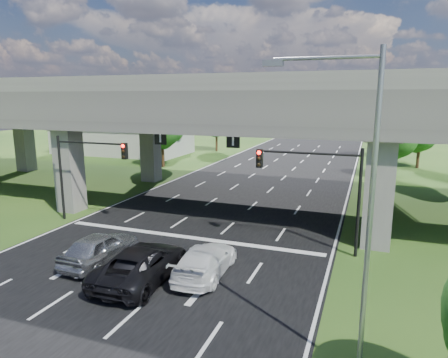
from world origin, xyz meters
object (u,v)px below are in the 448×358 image
Objects in this scene: car_dark at (146,263)px; signal_right at (319,180)px; signal_left at (85,163)px; streetlight_beyond at (370,118)px; car_trailing at (142,264)px; car_white at (205,260)px; streetlight_near at (357,194)px; car_silver at (100,248)px; streetlight_far at (369,126)px.

signal_right is at bearing -145.13° from car_dark.
signal_right is 15.65m from signal_left.
streetlight_beyond is 43.99m from car_trailing.
signal_right is 1.34× the size of car_dark.
car_dark is 0.87× the size of car_white.
car_trailing is at bearing -102.62° from streetlight_beyond.
car_dark is at bearing -138.82° from signal_right.
signal_left is 1.16× the size of car_white.
car_trailing is (-0.05, -0.28, 0.09)m from car_dark.
streetlight_near reaches higher than car_trailing.
signal_right is 10.19m from car_dark.
streetlight_near reaches higher than signal_left.
signal_right is at bearing 102.88° from streetlight_near.
car_silver is at bearing -20.55° from car_trailing.
signal_left is 8.35m from car_silver.
car_dark is (3.18, -0.73, -0.09)m from car_silver.
streetlight_far is 28.49m from car_dark.
signal_right reaches higher than car_dark.
car_trailing is (-9.55, -42.65, -4.99)m from streetlight_beyond.
car_white is (-6.93, -25.06, -5.07)m from streetlight_far.
streetlight_near is 1.00× the size of streetlight_beyond.
car_white is at bearing 144.54° from streetlight_near.
streetlight_beyond reaches higher than car_silver.
streetlight_near is 11.28m from car_trailing.
car_dark is (-7.22, -6.32, -3.42)m from signal_right.
streetlight_far is 16.00m from streetlight_beyond.
streetlight_far is (17.92, 20.06, 1.66)m from signal_left.
car_white is (5.75, 0.58, -0.08)m from car_silver.
signal_left is 11.17m from car_trailing.
car_dark is at bearing -109.80° from streetlight_far.
car_white is at bearing -99.58° from streetlight_beyond.
signal_right is 0.60× the size of streetlight_near.
car_silver is at bearing -151.78° from signal_right.
streetlight_far reaches higher than car_silver.
streetlight_near is 30.00m from streetlight_far.
streetlight_near is (17.92, -9.94, 1.66)m from signal_left.
car_silver is at bearing -116.31° from streetlight_far.
signal_left is 1.34× the size of car_dark.
signal_left is at bearing 180.00° from signal_right.
car_trailing reaches higher than car_dark.
signal_left is 0.60× the size of streetlight_far.
car_dark is at bearing -102.63° from streetlight_beyond.
signal_left reaches higher than car_silver.
car_white is (-4.66, -5.01, -3.41)m from signal_right.
car_dark is at bearing 168.83° from car_silver.
streetlight_far is (2.27, 20.06, 1.66)m from signal_right.
car_dark is at bearing 159.11° from streetlight_near.
car_dark is (-9.50, -42.38, -5.08)m from streetlight_beyond.
car_white is at bearing -24.49° from signal_left.
car_silver reaches higher than car_trailing.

